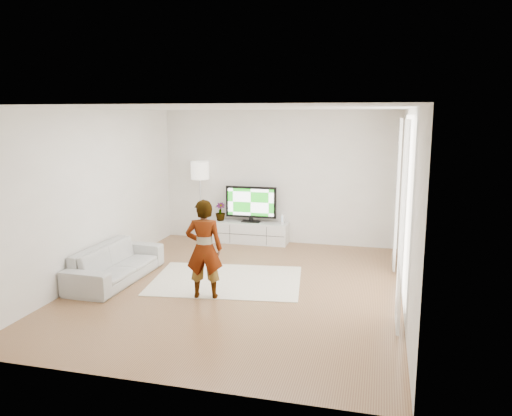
% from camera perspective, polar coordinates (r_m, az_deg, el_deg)
% --- Properties ---
extents(floor, '(6.00, 6.00, 0.00)m').
position_cam_1_polar(floor, '(8.05, -1.94, -9.02)').
color(floor, olive).
rests_on(floor, ground).
extents(ceiling, '(6.00, 6.00, 0.00)m').
position_cam_1_polar(ceiling, '(7.58, -2.08, 11.35)').
color(ceiling, white).
rests_on(ceiling, wall_back).
extents(wall_left, '(0.02, 6.00, 2.80)m').
position_cam_1_polar(wall_left, '(8.72, -18.00, 1.50)').
color(wall_left, white).
rests_on(wall_left, floor).
extents(wall_right, '(0.02, 6.00, 2.80)m').
position_cam_1_polar(wall_right, '(7.40, 16.92, 0.01)').
color(wall_right, white).
rests_on(wall_right, floor).
extents(wall_back, '(5.00, 0.02, 2.80)m').
position_cam_1_polar(wall_back, '(10.57, 2.54, 3.53)').
color(wall_back, white).
rests_on(wall_back, floor).
extents(wall_front, '(5.00, 0.02, 2.80)m').
position_cam_1_polar(wall_front, '(4.95, -11.79, -4.88)').
color(wall_front, white).
rests_on(wall_front, floor).
extents(window, '(0.01, 2.60, 2.50)m').
position_cam_1_polar(window, '(7.69, 16.70, 0.79)').
color(window, white).
rests_on(window, wall_right).
extents(curtain_near, '(0.04, 0.70, 2.60)m').
position_cam_1_polar(curtain_near, '(6.42, 16.38, -1.97)').
color(curtain_near, white).
rests_on(curtain_near, floor).
extents(curtain_far, '(0.04, 0.70, 2.60)m').
position_cam_1_polar(curtain_far, '(8.98, 15.84, 1.55)').
color(curtain_far, white).
rests_on(curtain_far, floor).
extents(media_console, '(1.60, 0.45, 0.45)m').
position_cam_1_polar(media_console, '(10.68, -0.61, -2.80)').
color(media_console, silver).
rests_on(media_console, floor).
extents(television, '(1.10, 0.22, 0.76)m').
position_cam_1_polar(television, '(10.58, -0.58, 0.60)').
color(television, black).
rests_on(television, media_console).
extents(game_console, '(0.06, 0.16, 0.21)m').
position_cam_1_polar(game_console, '(10.45, 3.09, -1.26)').
color(game_console, white).
rests_on(game_console, media_console).
extents(potted_plant, '(0.24, 0.24, 0.39)m').
position_cam_1_polar(potted_plant, '(10.78, -4.10, -0.42)').
color(potted_plant, '#3F7238').
rests_on(potted_plant, media_console).
extents(rug, '(2.62, 2.04, 0.01)m').
position_cam_1_polar(rug, '(8.35, -3.38, -8.24)').
color(rug, '#F2EBCE').
rests_on(rug, floor).
extents(player, '(0.60, 0.46, 1.49)m').
position_cam_1_polar(player, '(7.42, -5.94, -4.67)').
color(player, '#334772').
rests_on(player, rug).
extents(sofa, '(0.82, 2.00, 0.58)m').
position_cam_1_polar(sofa, '(8.60, -15.71, -6.08)').
color(sofa, '#B3B3AE').
rests_on(sofa, floor).
extents(floor_lamp, '(0.38, 0.38, 1.72)m').
position_cam_1_polar(floor_lamp, '(10.74, -6.42, 3.89)').
color(floor_lamp, silver).
rests_on(floor_lamp, floor).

